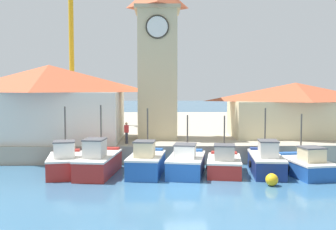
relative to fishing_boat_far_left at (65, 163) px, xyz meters
name	(u,v)px	position (x,y,z in m)	size (l,w,h in m)	color
ground_plane	(186,187)	(7.57, -3.27, -0.79)	(300.00, 300.00, 0.00)	#386689
quay_wharf	(171,128)	(7.57, 23.17, -0.11)	(120.00, 40.00, 1.36)	#A89E89
fishing_boat_far_left	(65,163)	(0.00, 0.00, 0.00)	(2.80, 4.42, 4.38)	#AD2823
fishing_boat_left_outer	(98,162)	(2.13, -0.01, 0.04)	(2.58, 5.37, 4.48)	#AD2823
fishing_boat_left_inner	(146,162)	(5.22, -0.16, 0.02)	(2.58, 4.53, 4.26)	#2356A8
fishing_boat_mid_left	(186,163)	(7.80, -0.12, -0.04)	(2.93, 4.87, 3.82)	#2356A8
fishing_boat_center	(224,164)	(10.27, -0.01, -0.10)	(2.75, 4.38, 3.77)	#AD2823
fishing_boat_mid_right	(266,162)	(13.02, 0.00, 0.00)	(2.51, 5.16, 4.26)	navy
fishing_boat_right_inner	(305,165)	(15.39, -0.56, -0.12)	(2.81, 4.73, 3.91)	#2356A8
clock_tower	(157,56)	(5.94, 7.78, 7.42)	(3.68, 3.68, 14.62)	beige
warehouse_left	(49,102)	(-2.85, 7.01, 3.68)	(11.87, 7.39, 6.09)	silver
warehouse_right	(295,109)	(17.92, 8.66, 2.97)	(11.36, 5.67, 4.69)	beige
port_crane_near	(72,58)	(-3.94, 20.73, 8.30)	(2.00, 9.06, 20.92)	#976E11
mooring_buoy	(272,180)	(12.48, -3.18, -0.43)	(0.72, 0.72, 0.72)	gold
dock_worker_near_tower	(114,133)	(2.71, 4.00, 1.42)	(0.34, 0.22, 1.62)	#33333D
dock_worker_along_quay	(127,133)	(3.58, 4.60, 1.42)	(0.34, 0.22, 1.62)	#33333D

